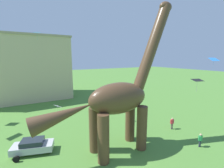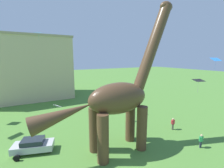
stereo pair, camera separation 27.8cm
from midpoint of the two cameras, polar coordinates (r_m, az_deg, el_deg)
name	(u,v)px [view 1 (the left image)]	position (r m, az deg, el deg)	size (l,w,h in m)	color
dinosaur_sculpture	(118,98)	(16.64, 1.74, -5.24)	(16.01, 3.39, 16.73)	#513823
parked_sedan_left	(33,146)	(20.23, -27.54, -19.59)	(4.54, 2.94, 1.55)	#B7B7BC
person_far_spectator	(143,111)	(29.16, 11.02, -9.77)	(0.42, 0.19, 1.12)	black
person_vendor_side	(200,139)	(21.64, 29.44, -17.21)	(0.61, 0.27, 1.64)	#2D3347
person_strolling_adult	(172,122)	(24.70, 20.96, -13.03)	(0.65, 0.29, 1.73)	#6B6056
person_near_flyer	(128,115)	(25.78, 5.54, -11.34)	(0.67, 0.29, 1.79)	black
kite_mid_center	(58,106)	(16.60, -19.80, -7.69)	(0.81, 0.95, 1.06)	white
kite_near_high	(214,59)	(32.12, 33.21, 7.60)	(1.85, 1.49, 2.13)	#287AE5
kite_far_right	(197,80)	(23.94, 28.65, 1.25)	(1.69, 1.44, 1.77)	black
kite_mid_left	(37,33)	(30.76, -26.19, 16.65)	(1.31, 1.17, 1.31)	#19B2B7
background_building_block	(24,68)	(44.33, -29.89, 5.16)	(21.27, 12.11, 15.51)	#CCB78E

